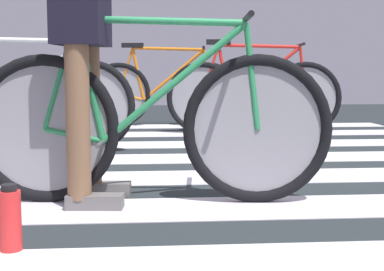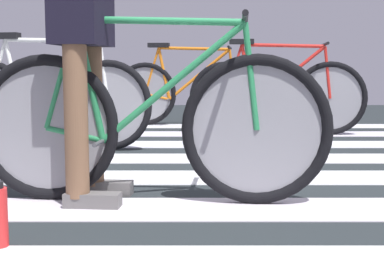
% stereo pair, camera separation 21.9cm
% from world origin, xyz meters
% --- Properties ---
extents(ground, '(18.00, 14.00, 0.02)m').
position_xyz_m(ground, '(0.00, 0.00, 0.01)').
color(ground, '#232A2C').
extents(crosswalk_markings, '(5.46, 6.56, 0.00)m').
position_xyz_m(crosswalk_markings, '(-0.01, 0.19, 0.02)').
color(crosswalk_markings, silver).
rests_on(crosswalk_markings, ground).
extents(bicycle_1_of_4, '(1.73, 0.52, 0.93)m').
position_xyz_m(bicycle_1_of_4, '(-0.13, -0.41, 0.41)').
color(bicycle_1_of_4, black).
rests_on(bicycle_1_of_4, ground).
extents(cyclist_1_of_4, '(0.34, 0.43, 1.03)m').
position_xyz_m(cyclist_1_of_4, '(-0.44, -0.38, 0.69)').
color(cyclist_1_of_4, brown).
rests_on(cyclist_1_of_4, ground).
extents(bicycle_2_of_4, '(1.72, 0.55, 0.93)m').
position_xyz_m(bicycle_2_of_4, '(-1.09, 1.46, 0.41)').
color(bicycle_2_of_4, black).
rests_on(bicycle_2_of_4, ground).
extents(bicycle_3_of_4, '(1.73, 0.52, 0.93)m').
position_xyz_m(bicycle_3_of_4, '(0.91, 2.47, 0.41)').
color(bicycle_3_of_4, black).
rests_on(bicycle_3_of_4, ground).
extents(bicycle_4_of_4, '(1.73, 0.52, 0.93)m').
position_xyz_m(bicycle_4_of_4, '(0.04, 3.32, 0.41)').
color(bicycle_4_of_4, black).
rests_on(bicycle_4_of_4, ground).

